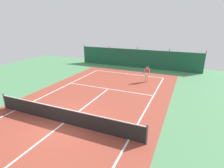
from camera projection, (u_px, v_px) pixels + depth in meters
ground_plane at (64, 123)px, 10.86m from camera, size 36.00×36.00×0.00m
court_surface at (64, 123)px, 10.86m from camera, size 11.02×26.60×0.01m
tennis_net at (63, 115)px, 10.70m from camera, size 10.12×0.10×1.10m
back_fence at (138, 62)px, 24.57m from camera, size 16.30×0.98×2.70m
tennis_player at (147, 73)px, 18.06m from camera, size 0.76×0.72×1.64m
tennis_ball_near_player at (138, 78)px, 19.53m from camera, size 0.07×0.07×0.07m
parked_car at (153, 59)px, 25.51m from camera, size 2.07×4.23×1.68m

